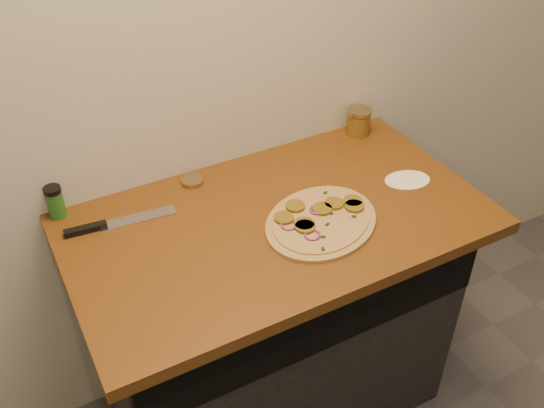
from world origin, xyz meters
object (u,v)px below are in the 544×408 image
spice_shaker (55,202)px  chefs_knife (111,224)px  pizza (321,220)px  salsa_jar (359,121)px

spice_shaker → chefs_knife: bearing=-43.8°
pizza → spice_shaker: 0.75m
salsa_jar → spice_shaker: (-1.02, 0.03, 0.00)m
pizza → chefs_knife: bearing=152.8°
chefs_knife → salsa_jar: size_ratio=3.44×
chefs_knife → spice_shaker: spice_shaker is taller
chefs_knife → spice_shaker: 0.17m
pizza → salsa_jar: 0.52m
salsa_jar → spice_shaker: size_ratio=0.93×
pizza → salsa_jar: size_ratio=5.06×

